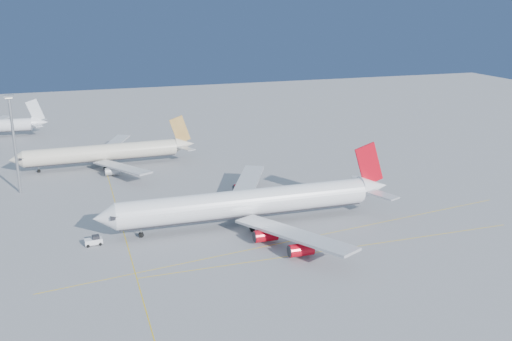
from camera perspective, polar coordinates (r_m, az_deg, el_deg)
name	(u,v)px	position (r m, az deg, el deg)	size (l,w,h in m)	color
ground	(296,229)	(139.76, 3.98, -5.83)	(500.00, 500.00, 0.00)	slate
taxiway_lines	(230,227)	(140.82, -2.58, -5.63)	(118.86, 140.00, 0.02)	#DDB30C
airliner_virgin	(252,203)	(140.37, -0.42, -3.24)	(75.23, 67.74, 18.60)	white
airliner_etihad	(106,152)	(196.38, -14.74, 1.75)	(60.16, 55.70, 15.73)	beige
pushback_tug	(94,241)	(135.43, -15.91, -6.76)	(4.03, 2.67, 2.18)	white
light_mast	(14,136)	(174.44, -23.08, 3.18)	(2.45, 2.45, 28.38)	gray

